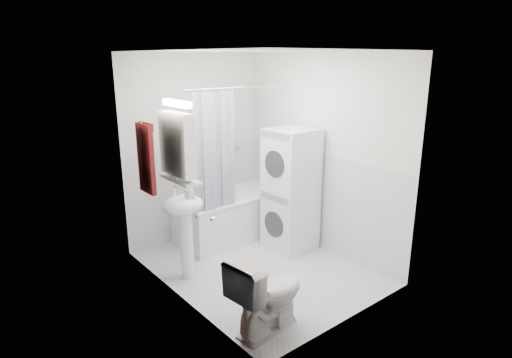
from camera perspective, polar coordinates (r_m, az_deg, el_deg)
floor at (r=5.04m, az=0.27°, el=-11.73°), size 2.60×2.60×0.00m
room_walls at (r=4.54m, az=0.29°, el=5.11°), size 2.60×2.60×2.60m
wainscot at (r=5.01m, az=-1.85°, el=-4.41°), size 1.98×2.58×2.58m
door at (r=3.71m, az=-5.75°, el=-5.34°), size 0.05×2.00×2.00m
bathtub at (r=5.76m, az=-2.88°, el=-4.49°), size 1.57×0.74×0.60m
tub_spout at (r=5.96m, az=-3.29°, el=2.11°), size 0.04×0.12×0.04m
curtain_rod at (r=5.16m, az=-1.06°, el=12.16°), size 1.75×0.02×0.02m
shower_curtain at (r=4.98m, az=-5.55°, el=3.23°), size 0.55×0.02×1.45m
sink at (r=4.60m, az=-9.57°, el=-5.12°), size 0.44×0.37×1.04m
medicine_cabinet at (r=4.11m, az=-10.45°, el=4.81°), size 0.13×0.50×0.71m
shelf at (r=4.21m, az=-10.02°, el=-0.05°), size 0.18×0.54×0.02m
shower_caddy at (r=5.93m, az=-2.87°, el=4.35°), size 0.22×0.06×0.02m
towel at (r=4.72m, az=-14.47°, el=2.84°), size 0.07×0.32×0.78m
washer_dryer at (r=5.30m, az=4.64°, el=-1.46°), size 0.56×0.55×1.52m
toilet at (r=3.86m, az=1.54°, el=-14.96°), size 0.77×0.48×0.72m
soap_pump at (r=4.49m, az=-8.80°, el=-2.31°), size 0.08×0.17×0.08m
shelf_bottle at (r=4.07m, az=-9.02°, el=0.15°), size 0.07×0.18×0.07m
shelf_cup at (r=4.29m, az=-10.85°, el=1.11°), size 0.10×0.09×0.10m
shampoo_a at (r=5.78m, az=-4.83°, el=4.77°), size 0.13×0.17×0.13m
shampoo_b at (r=5.85m, az=-3.85°, el=4.67°), size 0.08×0.21×0.08m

